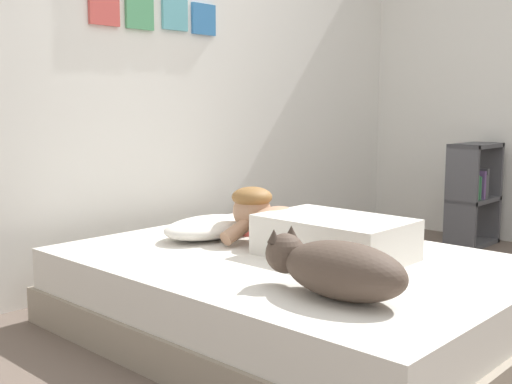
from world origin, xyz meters
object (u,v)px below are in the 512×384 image
Objects in this scene: dog at (336,268)px; coffee_cup at (247,228)px; bed at (290,296)px; person_lying at (310,230)px; cell_phone at (303,252)px; pillow at (209,227)px; bookshelf at (473,193)px.

dog is 4.60× the size of coffee_cup.
bed is 2.21× the size of person_lying.
person_lying is 0.49m from coffee_cup.
cell_phone is (0.09, 0.00, 0.19)m from bed.
person_lying is at bearing -6.34° from bed.
pillow reaches higher than cell_phone.
bed is at bearing 54.80° from dog.
bookshelf is (2.19, 0.21, -0.07)m from person_lying.
bookshelf is at bearing 14.65° from dog.
bookshelf is at bearing -8.91° from pillow.
person_lying is at bearing -100.19° from coffee_cup.
bed is at bearing -113.51° from coffee_cup.
bookshelf is at bearing 5.46° from person_lying.
cell_phone is (0.07, -0.55, -0.05)m from pillow.
dog reaches higher than coffee_cup.
pillow is at bearing 154.47° from coffee_cup.
person_lying reaches higher than bed.
pillow reaches higher than coffee_cup.
coffee_cup is at bearing 79.81° from person_lying.
pillow is at bearing 88.23° from bed.
coffee_cup is at bearing 66.49° from bed.
coffee_cup is (0.09, 0.48, -0.07)m from person_lying.
bookshelf is (2.11, -0.27, -0.01)m from coffee_cup.
person_lying reaches higher than pillow.
bookshelf reaches higher than bed.
coffee_cup is at bearing 172.68° from bookshelf.
bed is 3.54× the size of dog.
person_lying is at bearing -80.06° from pillow.
person_lying reaches higher than coffee_cup.
dog reaches higher than cell_phone.
bed is at bearing -178.08° from cell_phone.
person_lying is (0.12, -0.01, 0.29)m from bed.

